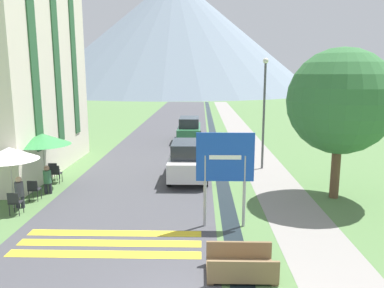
{
  "coord_description": "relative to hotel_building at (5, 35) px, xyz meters",
  "views": [
    {
      "loc": [
        0.19,
        -6.69,
        4.96
      ],
      "look_at": [
        -0.21,
        10.0,
        1.81
      ],
      "focal_mm": 35.0,
      "sensor_mm": 36.0,
      "label": 1
    }
  ],
  "objects": [
    {
      "name": "cafe_chair_near_left",
      "position": [
        3.02,
        -4.73,
        -6.29
      ],
      "size": [
        0.4,
        0.4,
        0.85
      ],
      "rotation": [
        0.0,
        0.0,
        0.13
      ],
      "color": "#232328",
      "rests_on": "ground_plane"
    },
    {
      "name": "crosswalk_marking",
      "position": [
        6.9,
        -8.4,
        -6.8
      ],
      "size": [
        5.44,
        1.84,
        0.01
      ],
      "color": "yellow",
      "rests_on": "ground_plane"
    },
    {
      "name": "streetlamp",
      "position": [
        12.85,
        0.69,
        -3.45
      ],
      "size": [
        0.28,
        0.28,
        5.73
      ],
      "color": "#515156",
      "rests_on": "ground_plane"
    },
    {
      "name": "road",
      "position": [
        6.9,
        18.0,
        -6.8
      ],
      "size": [
        6.4,
        60.0,
        0.01
      ],
      "color": "#424247",
      "rests_on": "ground_plane"
    },
    {
      "name": "tree_by_path",
      "position": [
        15.0,
        -4.01,
        -2.91
      ],
      "size": [
        4.12,
        4.12,
        5.97
      ],
      "color": "brown",
      "rests_on": "ground_plane"
    },
    {
      "name": "cafe_umbrella_middle_green",
      "position": [
        2.76,
        -2.98,
        -4.63
      ],
      "size": [
        2.37,
        2.37,
        2.42
      ],
      "color": "#B7B2A8",
      "rests_on": "ground_plane"
    },
    {
      "name": "cafe_chair_far_left",
      "position": [
        2.96,
        -2.29,
        -6.29
      ],
      "size": [
        0.4,
        0.4,
        0.85
      ],
      "rotation": [
        0.0,
        0.0,
        -0.23
      ],
      "color": "#232328",
      "rests_on": "ground_plane"
    },
    {
      "name": "parked_car_far",
      "position": [
        8.74,
        8.54,
        -5.9
      ],
      "size": [
        1.73,
        4.51,
        1.82
      ],
      "color": "#28663D",
      "rests_on": "ground_plane"
    },
    {
      "name": "road_sign",
      "position": [
        10.37,
        -7.03,
        -4.75
      ],
      "size": [
        1.86,
        0.11,
        3.13
      ],
      "color": "#9E9EA3",
      "rests_on": "ground_plane"
    },
    {
      "name": "mountain_distant",
      "position": [
        2.56,
        85.61,
        8.4
      ],
      "size": [
        74.65,
        74.65,
        30.42
      ],
      "color": "slate",
      "rests_on": "ground_plane"
    },
    {
      "name": "cafe_chair_nearest",
      "position": [
        3.01,
        -6.24,
        -6.29
      ],
      "size": [
        0.4,
        0.4,
        0.85
      ],
      "rotation": [
        0.0,
        0.0,
        0.24
      ],
      "color": "#232328",
      "rests_on": "ground_plane"
    },
    {
      "name": "drainage_channel",
      "position": [
        10.6,
        18.0,
        -6.8
      ],
      "size": [
        0.6,
        60.0,
        0.0
      ],
      "color": "black",
      "rests_on": "ground_plane"
    },
    {
      "name": "cafe_chair_far_right",
      "position": [
        2.67,
        -1.81,
        -6.29
      ],
      "size": [
        0.4,
        0.4,
        0.85
      ],
      "rotation": [
        0.0,
        0.0,
        -0.41
      ],
      "color": "#232328",
      "rests_on": "ground_plane"
    },
    {
      "name": "footbridge",
      "position": [
        10.6,
        -10.09,
        -6.58
      ],
      "size": [
        1.7,
        1.1,
        0.65
      ],
      "color": "brown",
      "rests_on": "ground_plane"
    },
    {
      "name": "person_seated_far",
      "position": [
        2.83,
        -5.51,
        -6.14
      ],
      "size": [
        0.32,
        0.32,
        1.21
      ],
      "color": "#282833",
      "rests_on": "ground_plane"
    },
    {
      "name": "cafe_umbrella_front_white",
      "position": [
        2.58,
        -5.5,
        -4.73
      ],
      "size": [
        2.09,
        2.09,
        2.31
      ],
      "color": "#B7B2A8",
      "rests_on": "ground_plane"
    },
    {
      "name": "ground_plane",
      "position": [
        9.4,
        8.0,
        -6.81
      ],
      "size": [
        160.0,
        160.0,
        0.0
      ],
      "primitive_type": "plane",
      "color": "#517542"
    },
    {
      "name": "person_seated_near",
      "position": [
        3.2,
        -3.81,
        -6.14
      ],
      "size": [
        0.32,
        0.32,
        1.2
      ],
      "color": "#282833",
      "rests_on": "ground_plane"
    },
    {
      "name": "footpath",
      "position": [
        13.0,
        18.0,
        -6.8
      ],
      "size": [
        2.2,
        60.0,
        0.01
      ],
      "color": "gray",
      "rests_on": "ground_plane"
    },
    {
      "name": "parked_car_near",
      "position": [
        9.0,
        -1.35,
        -5.9
      ],
      "size": [
        1.84,
        4.17,
        1.82
      ],
      "color": "silver",
      "rests_on": "ground_plane"
    },
    {
      "name": "hotel_building",
      "position": [
        0.0,
        0.0,
        0.0
      ],
      "size": [
        5.39,
        9.79,
        12.72
      ],
      "color": "beige",
      "rests_on": "ground_plane"
    }
  ]
}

